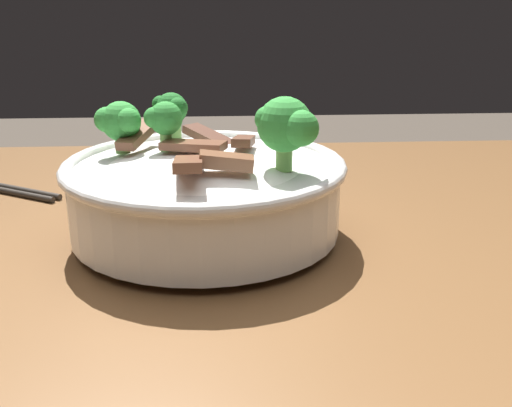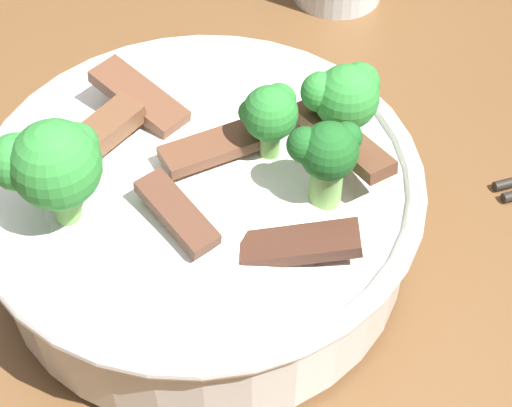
% 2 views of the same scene
% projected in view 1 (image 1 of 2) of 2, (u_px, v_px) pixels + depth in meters
% --- Properties ---
extents(dining_table, '(1.50, 0.94, 0.82)m').
position_uv_depth(dining_table, '(272.00, 370.00, 0.53)').
color(dining_table, brown).
rests_on(dining_table, ground).
extents(rice_bowl, '(0.26, 0.26, 0.14)m').
position_uv_depth(rice_bowl, '(205.00, 186.00, 0.57)').
color(rice_bowl, white).
rests_on(rice_bowl, dining_table).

